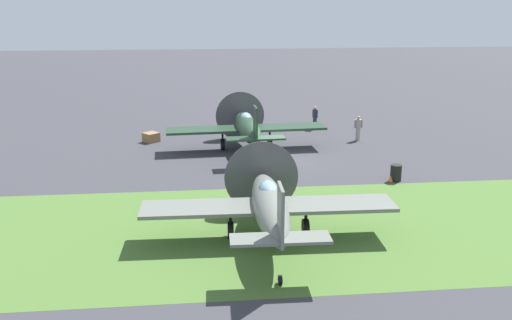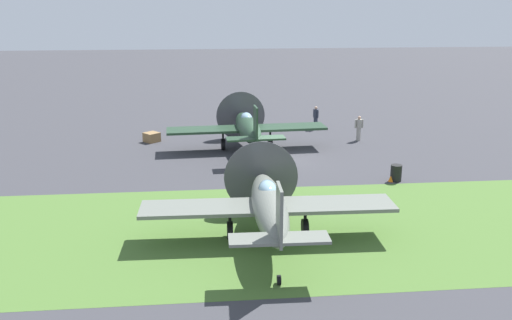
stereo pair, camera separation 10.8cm
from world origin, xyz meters
The scene contains 9 objects.
ground_plane centered at (0.00, 0.00, 0.00)m, with size 160.00×160.00×0.00m, color #38383D.
grass_verge centered at (0.00, -10.45, 0.00)m, with size 120.00×11.00×0.01m, color #476B2D.
airplane_lead centered at (-1.56, 2.56, 1.55)m, with size 10.41×8.24×3.71m.
airplane_wingman centered at (-1.86, -11.43, 1.55)m, with size 10.31×8.19×3.69m.
ground_crew_chief centered at (4.08, 8.26, 0.91)m, with size 0.38×0.59×1.73m.
ground_crew_mechanic centered at (6.34, 4.43, 0.91)m, with size 0.63×0.38×1.73m.
fuel_drum centered at (5.90, -4.48, 0.45)m, with size 0.60×0.60×0.90m, color black.
supply_crate centered at (-7.96, 5.47, 0.32)m, with size 0.90×0.90×0.64m, color olive.
runway_marker_cone centered at (5.66, -4.53, 0.22)m, with size 0.36×0.36×0.44m, color orange.
Camera 1 is at (-4.45, -31.76, 9.40)m, focal length 38.48 mm.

